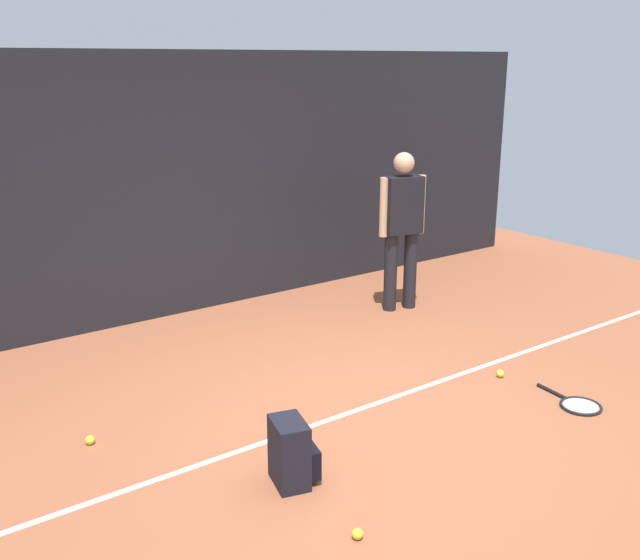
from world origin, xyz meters
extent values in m
plane|color=#9E5638|center=(0.00, 0.00, 0.00)|extent=(12.00, 12.00, 0.00)
cube|color=black|center=(0.00, 3.00, 1.36)|extent=(10.00, 0.10, 2.71)
cube|color=white|center=(0.00, 0.07, 0.00)|extent=(9.00, 0.05, 0.00)
cylinder|color=black|center=(2.13, 1.66, 0.42)|extent=(0.14, 0.14, 0.85)
cylinder|color=black|center=(1.89, 1.72, 0.42)|extent=(0.14, 0.14, 0.85)
cube|color=black|center=(2.01, 1.69, 1.15)|extent=(0.44, 0.31, 0.60)
sphere|color=#D8A884|center=(2.01, 1.69, 1.59)|extent=(0.22, 0.22, 0.22)
cylinder|color=#D8A884|center=(2.22, 1.64, 1.14)|extent=(0.09, 0.09, 0.62)
cylinder|color=#D8A884|center=(1.80, 1.74, 1.14)|extent=(0.09, 0.09, 0.62)
cylinder|color=black|center=(1.60, -0.63, 0.01)|extent=(0.06, 0.30, 0.03)
torus|color=black|center=(1.57, -0.92, 0.01)|extent=(0.36, 0.36, 0.02)
cylinder|color=#B2B2B2|center=(1.57, -0.92, 0.01)|extent=(0.30, 0.30, 0.00)
cube|color=black|center=(-0.87, -0.47, 0.22)|extent=(0.27, 0.34, 0.44)
cube|color=black|center=(-0.74, -0.50, 0.14)|extent=(0.14, 0.23, 0.20)
sphere|color=#CCE033|center=(-0.88, -1.17, 0.03)|extent=(0.07, 0.07, 0.07)
sphere|color=#CCE033|center=(-1.75, 0.77, 0.03)|extent=(0.07, 0.07, 0.07)
sphere|color=#CCE033|center=(1.50, -0.17, 0.03)|extent=(0.07, 0.07, 0.07)
camera|label=1|loc=(-3.13, -3.91, 2.62)|focal=40.92mm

